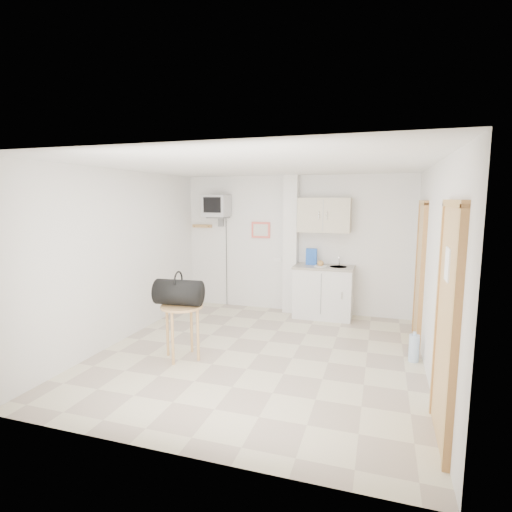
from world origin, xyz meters
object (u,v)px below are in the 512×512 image
(round_table, at_px, (182,314))
(duffel_bag, at_px, (179,292))
(water_bottle, at_px, (414,348))
(crt_television, at_px, (217,207))

(round_table, relative_size, duffel_bag, 1.14)
(water_bottle, bearing_deg, duffel_bag, -164.85)
(crt_television, distance_m, round_table, 2.84)
(crt_television, bearing_deg, water_bottle, -25.64)
(duffel_bag, relative_size, water_bottle, 1.59)
(crt_television, bearing_deg, duffel_bag, -78.60)
(crt_television, relative_size, water_bottle, 5.44)
(crt_television, relative_size, round_table, 3.00)
(duffel_bag, bearing_deg, round_table, -14.62)
(crt_television, xyz_separation_m, water_bottle, (3.43, -1.65, -1.76))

